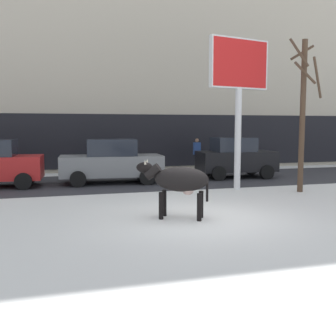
{
  "coord_description": "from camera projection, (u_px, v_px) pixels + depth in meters",
  "views": [
    {
      "loc": [
        -3.51,
        -9.49,
        2.37
      ],
      "look_at": [
        -0.21,
        2.08,
        1.1
      ],
      "focal_mm": 42.38,
      "sensor_mm": 36.0,
      "label": 1
    }
  ],
  "objects": [
    {
      "name": "ground_plane",
      "position": [
        198.0,
        218.0,
        10.28
      ],
      "size": [
        120.0,
        120.0,
        0.0
      ],
      "primitive_type": "plane",
      "color": "white"
    },
    {
      "name": "road_strip",
      "position": [
        141.0,
        181.0,
        17.1
      ],
      "size": [
        60.0,
        5.6,
        0.01
      ],
      "primitive_type": "cube",
      "color": "#333338",
      "rests_on": "ground"
    },
    {
      "name": "building_facade",
      "position": [
        115.0,
        56.0,
        23.25
      ],
      "size": [
        44.0,
        6.1,
        13.0
      ],
      "color": "#BCB29E",
      "rests_on": "ground"
    },
    {
      "name": "cow_black",
      "position": [
        179.0,
        180.0,
        10.15
      ],
      "size": [
        1.87,
        1.24,
        1.54
      ],
      "color": "black",
      "rests_on": "ground"
    },
    {
      "name": "billboard",
      "position": [
        239.0,
        73.0,
        14.51
      ],
      "size": [
        2.51,
        0.71,
        5.56
      ],
      "color": "silver",
      "rests_on": "ground"
    },
    {
      "name": "car_grey_sedan",
      "position": [
        111.0,
        161.0,
        16.52
      ],
      "size": [
        4.31,
        2.2,
        1.84
      ],
      "color": "slate",
      "rests_on": "ground"
    },
    {
      "name": "car_black_hatchback",
      "position": [
        235.0,
        158.0,
        18.3
      ],
      "size": [
        3.61,
        2.11,
        1.86
      ],
      "color": "black",
      "rests_on": "ground"
    },
    {
      "name": "pedestrian_near_billboard",
      "position": [
        197.0,
        155.0,
        21.02
      ],
      "size": [
        0.36,
        0.24,
        1.73
      ],
      "color": "#282833",
      "rests_on": "ground"
    },
    {
      "name": "bare_tree_left_lot",
      "position": [
        303.0,
        109.0,
        14.07
      ],
      "size": [
        1.24,
        1.27,
        5.44
      ],
      "color": "#4C3828",
      "rests_on": "ground"
    }
  ]
}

